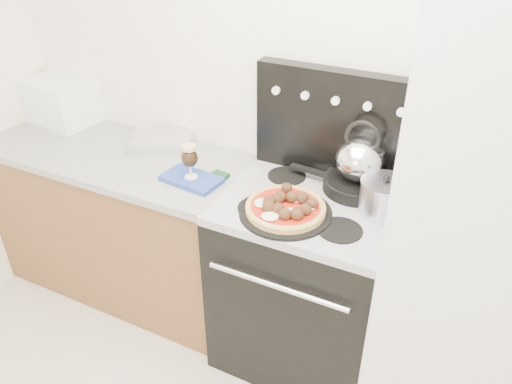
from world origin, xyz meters
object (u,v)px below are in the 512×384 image
Objects in this scene: stove_body at (305,284)px; fridge at (485,243)px; tea_kettle at (360,156)px; stock_pot at (384,198)px; oven_mitt at (191,179)px; base_cabinet at (127,224)px; skillet at (357,185)px; beer_glass at (190,161)px; pizza at (286,206)px; toaster_oven at (62,101)px; pizza_pan at (285,212)px.

fridge is at bearing -2.05° from stove_body.
stock_pot is at bearing -47.68° from tea_kettle.
tea_kettle is 1.21× the size of stock_pot.
fridge is (0.70, -0.03, 0.51)m from stove_body.
fridge is 6.85× the size of oven_mitt.
stock_pot is at bearing 0.93° from base_cabinet.
fridge reaches higher than skillet.
beer_glass is 0.88m from stock_pot.
tea_kettle reaches higher than beer_glass.
pizza is at bearing -8.79° from base_cabinet.
toaster_oven is 1.09m from beer_glass.
pizza reaches higher than oven_mitt.
skillet is at bearing 138.34° from stock_pot.
stock_pot is (0.15, -0.13, -0.10)m from tea_kettle.
stock_pot is (0.36, 0.18, 0.03)m from pizza.
tea_kettle is 0.22m from stock_pot.
pizza is (-0.06, -0.14, 0.52)m from stove_body.
pizza is (0.51, -0.08, -0.05)m from beer_glass.
stove_body is 2.64× the size of pizza.
skillet is at bearing 50.49° from stove_body.
oven_mitt is at bearing -6.82° from toaster_oven.
stock_pot reaches higher than skillet.
toaster_oven is 1.09m from oven_mitt.
toaster_oven is 1.16× the size of pizza.
stove_body is at bearing 177.95° from fridge.
skillet is (0.21, 0.32, -0.01)m from pizza.
tea_kettle reaches higher than oven_mitt.
beer_glass reaches higher than stock_pot.
beer_glass is at bearing 171.61° from pizza.
base_cabinet is 1.88m from fridge.
stove_body is 3.73× the size of tea_kettle.
fridge is 0.61m from tea_kettle.
base_cabinet is 1.11m from stove_body.
fridge is at bearing -1.59° from base_cabinet.
pizza is at bearing -8.39° from beer_glass.
pizza_pan is at bearing -8.79° from base_cabinet.
stock_pot is at bearing 7.08° from oven_mitt.
skillet is at bearing 159.75° from fridge.
fridge reaches higher than toaster_oven.
beer_glass is at bearing 171.61° from pizza_pan.
oven_mitt is 0.52m from pizza.
toaster_oven is 1.65× the size of tea_kettle.
beer_glass is at bearing -161.69° from skillet.
fridge is at bearing 1.59° from beer_glass.
stove_body is at bearing 65.32° from pizza.
oven_mitt is 1.65× the size of beer_glass.
tea_kettle reaches higher than skillet.
beer_glass is 0.52m from pizza.
stove_body is 2.26× the size of pizza_pan.
fridge reaches higher than stock_pot.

